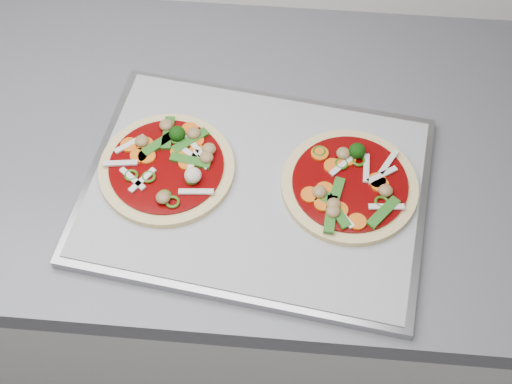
{
  "coord_description": "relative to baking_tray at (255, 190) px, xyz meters",
  "views": [
    {
      "loc": [
        -0.06,
        0.66,
        1.74
      ],
      "look_at": [
        -0.11,
        1.2,
        0.93
      ],
      "focal_mm": 50.0,
      "sensor_mm": 36.0,
      "label": 1
    }
  ],
  "objects": [
    {
      "name": "base_cabinet",
      "position": [
        0.11,
        0.08,
        -0.48
      ],
      "size": [
        3.6,
        0.6,
        0.86
      ],
      "primitive_type": "cube",
      "color": "silver",
      "rests_on": "ground"
    },
    {
      "name": "parchment",
      "position": [
        -0.0,
        0.0,
        0.01
      ],
      "size": [
        0.49,
        0.39,
        0.0
      ],
      "primitive_type": "cube",
      "rotation": [
        0.0,
        0.0,
        -0.14
      ],
      "color": "#A5A4AA",
      "rests_on": "baking_tray"
    },
    {
      "name": "pizza_left",
      "position": [
        -0.12,
        0.02,
        0.02
      ],
      "size": [
        0.2,
        0.2,
        0.03
      ],
      "rotation": [
        0.0,
        0.0,
        -0.05
      ],
      "color": "tan",
      "rests_on": "parchment"
    },
    {
      "name": "baking_tray",
      "position": [
        0.0,
        0.0,
        0.0
      ],
      "size": [
        0.51,
        0.41,
        0.02
      ],
      "primitive_type": "cube",
      "rotation": [
        0.0,
        0.0,
        -0.13
      ],
      "color": "gray",
      "rests_on": "countertop"
    },
    {
      "name": "pizza_right",
      "position": [
        0.13,
        0.01,
        0.02
      ],
      "size": [
        0.22,
        0.22,
        0.03
      ],
      "rotation": [
        0.0,
        0.0,
        -0.18
      ],
      "color": "tan",
      "rests_on": "parchment"
    },
    {
      "name": "countertop",
      "position": [
        0.11,
        0.08,
        -0.03
      ],
      "size": [
        3.6,
        0.6,
        0.04
      ],
      "primitive_type": "cube",
      "color": "#58585F",
      "rests_on": "base_cabinet"
    }
  ]
}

